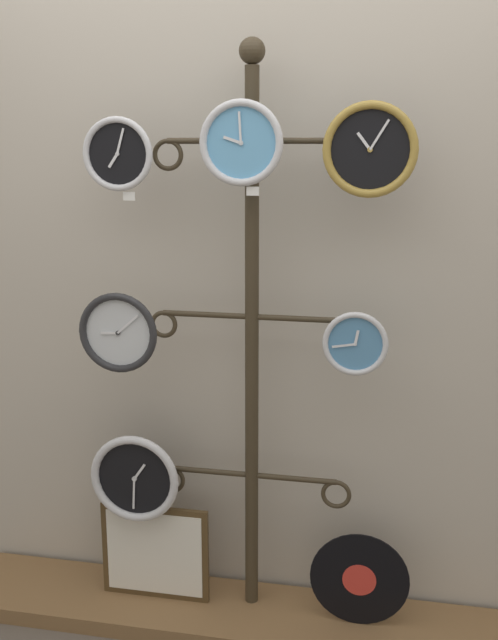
{
  "coord_description": "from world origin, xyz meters",
  "views": [
    {
      "loc": [
        0.48,
        -2.03,
        1.72
      ],
      "look_at": [
        0.0,
        0.36,
        1.15
      ],
      "focal_mm": 42.0,
      "sensor_mm": 36.0,
      "label": 1
    }
  ],
  "objects_px": {
    "picture_frame": "(155,552)",
    "clock_middle_left": "(118,333)",
    "clock_bottom_left": "(135,478)",
    "vinyl_record": "(359,580)",
    "display_stand": "(252,425)",
    "clock_top_right": "(370,150)",
    "clock_middle_right": "(355,343)",
    "clock_top_center": "(241,143)",
    "clock_top_left": "(118,154)"
  },
  "relations": [
    {
      "from": "picture_frame",
      "to": "clock_middle_left",
      "type": "bearing_deg",
      "value": -138.3
    },
    {
      "from": "clock_bottom_left",
      "to": "vinyl_record",
      "type": "xyz_separation_m",
      "value": [
        0.81,
        0.03,
        -0.32
      ]
    },
    {
      "from": "display_stand",
      "to": "picture_frame",
      "type": "bearing_deg",
      "value": -172.57
    },
    {
      "from": "clock_top_right",
      "to": "clock_middle_right",
      "type": "bearing_deg",
      "value": -145.06
    },
    {
      "from": "clock_middle_right",
      "to": "clock_top_center",
      "type": "bearing_deg",
      "value": -177.38
    },
    {
      "from": "display_stand",
      "to": "clock_top_right",
      "type": "height_order",
      "value": "display_stand"
    },
    {
      "from": "clock_middle_left",
      "to": "clock_middle_right",
      "type": "relative_size",
      "value": 1.31
    },
    {
      "from": "display_stand",
      "to": "clock_top_center",
      "type": "bearing_deg",
      "value": -95.33
    },
    {
      "from": "clock_top_left",
      "to": "clock_bottom_left",
      "type": "distance_m",
      "value": 1.13
    },
    {
      "from": "clock_bottom_left",
      "to": "picture_frame",
      "type": "height_order",
      "value": "clock_bottom_left"
    },
    {
      "from": "clock_top_right",
      "to": "clock_bottom_left",
      "type": "height_order",
      "value": "clock_top_right"
    },
    {
      "from": "clock_top_center",
      "to": "vinyl_record",
      "type": "height_order",
      "value": "clock_top_center"
    },
    {
      "from": "clock_middle_left",
      "to": "clock_bottom_left",
      "type": "height_order",
      "value": "clock_middle_left"
    },
    {
      "from": "clock_top_right",
      "to": "picture_frame",
      "type": "xyz_separation_m",
      "value": [
        -0.74,
        0.04,
        -1.46
      ]
    },
    {
      "from": "clock_middle_left",
      "to": "clock_top_left",
      "type": "bearing_deg",
      "value": 42.38
    },
    {
      "from": "picture_frame",
      "to": "clock_bottom_left",
      "type": "bearing_deg",
      "value": -137.23
    },
    {
      "from": "vinyl_record",
      "to": "picture_frame",
      "type": "height_order",
      "value": "picture_frame"
    },
    {
      "from": "vinyl_record",
      "to": "display_stand",
      "type": "bearing_deg",
      "value": 170.83
    },
    {
      "from": "clock_top_left",
      "to": "clock_top_right",
      "type": "distance_m",
      "value": 0.8
    },
    {
      "from": "clock_top_center",
      "to": "vinyl_record",
      "type": "relative_size",
      "value": 0.76
    },
    {
      "from": "clock_middle_left",
      "to": "clock_bottom_left",
      "type": "relative_size",
      "value": 0.85
    },
    {
      "from": "clock_top_left",
      "to": "clock_top_center",
      "type": "distance_m",
      "value": 0.41
    },
    {
      "from": "clock_top_right",
      "to": "clock_middle_left",
      "type": "bearing_deg",
      "value": -177.51
    },
    {
      "from": "display_stand",
      "to": "picture_frame",
      "type": "xyz_separation_m",
      "value": [
        -0.36,
        -0.05,
        -0.51
      ]
    },
    {
      "from": "picture_frame",
      "to": "clock_top_center",
      "type": "bearing_deg",
      "value": -11.27
    },
    {
      "from": "display_stand",
      "to": "clock_middle_left",
      "type": "relative_size",
      "value": 7.39
    },
    {
      "from": "clock_top_right",
      "to": "clock_middle_left",
      "type": "xyz_separation_m",
      "value": [
        -0.82,
        -0.04,
        -0.61
      ]
    },
    {
      "from": "clock_top_center",
      "to": "vinyl_record",
      "type": "xyz_separation_m",
      "value": [
        0.41,
        0.05,
        -1.49
      ]
    },
    {
      "from": "clock_middle_left",
      "to": "vinyl_record",
      "type": "height_order",
      "value": "clock_middle_left"
    },
    {
      "from": "clock_top_center",
      "to": "picture_frame",
      "type": "distance_m",
      "value": 1.52
    },
    {
      "from": "clock_top_left",
      "to": "clock_top_right",
      "type": "xyz_separation_m",
      "value": [
        0.8,
        0.02,
        0.01
      ]
    },
    {
      "from": "clock_top_left",
      "to": "clock_top_center",
      "type": "relative_size",
      "value": 0.9
    },
    {
      "from": "clock_top_center",
      "to": "clock_middle_left",
      "type": "bearing_deg",
      "value": -179.74
    },
    {
      "from": "clock_top_left",
      "to": "vinyl_record",
      "type": "bearing_deg",
      "value": 2.62
    },
    {
      "from": "display_stand",
      "to": "clock_top_right",
      "type": "bearing_deg",
      "value": -12.14
    },
    {
      "from": "clock_top_right",
      "to": "clock_middle_right",
      "type": "distance_m",
      "value": 0.61
    },
    {
      "from": "clock_middle_right",
      "to": "picture_frame",
      "type": "distance_m",
      "value": 1.12
    },
    {
      "from": "display_stand",
      "to": "clock_middle_left",
      "type": "bearing_deg",
      "value": -164.94
    },
    {
      "from": "clock_top_left",
      "to": "clock_middle_left",
      "type": "height_order",
      "value": "clock_top_left"
    },
    {
      "from": "clock_middle_left",
      "to": "clock_bottom_left",
      "type": "bearing_deg",
      "value": 39.8
    },
    {
      "from": "clock_middle_right",
      "to": "clock_bottom_left",
      "type": "bearing_deg",
      "value": 179.57
    },
    {
      "from": "display_stand",
      "to": "clock_top_left",
      "type": "relative_size",
      "value": 8.64
    },
    {
      "from": "clock_top_left",
      "to": "clock_top_center",
      "type": "xyz_separation_m",
      "value": [
        0.41,
        -0.01,
        0.03
      ]
    },
    {
      "from": "display_stand",
      "to": "picture_frame",
      "type": "relative_size",
      "value": 5.01
    },
    {
      "from": "clock_middle_left",
      "to": "display_stand",
      "type": "bearing_deg",
      "value": 15.06
    },
    {
      "from": "clock_middle_left",
      "to": "picture_frame",
      "type": "height_order",
      "value": "clock_middle_left"
    },
    {
      "from": "clock_middle_left",
      "to": "clock_top_right",
      "type": "bearing_deg",
      "value": 2.49
    },
    {
      "from": "clock_top_center",
      "to": "clock_middle_left",
      "type": "relative_size",
      "value": 0.95
    },
    {
      "from": "clock_top_center",
      "to": "clock_middle_right",
      "type": "xyz_separation_m",
      "value": [
        0.37,
        0.02,
        -0.63
      ]
    },
    {
      "from": "clock_middle_left",
      "to": "picture_frame",
      "type": "relative_size",
      "value": 0.68
    }
  ]
}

